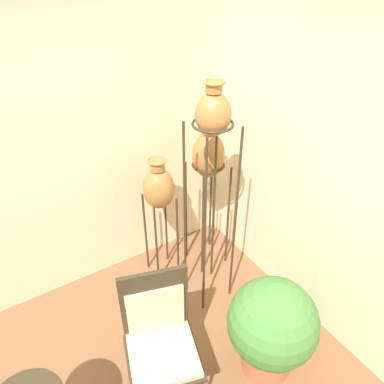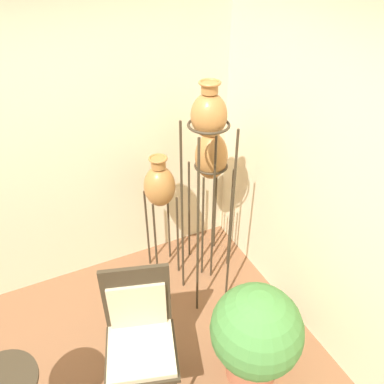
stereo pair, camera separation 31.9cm
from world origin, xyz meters
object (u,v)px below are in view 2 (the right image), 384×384
at_px(chair, 140,331).
at_px(vase_stand_tall, 209,128).
at_px(vase_stand_short, 160,187).
at_px(potted_plant, 256,334).
at_px(vase_stand_medium, 211,159).

bearing_deg(chair, vase_stand_tall, 52.97).
bearing_deg(vase_stand_short, potted_plant, -82.48).
height_order(vase_stand_medium, chair, vase_stand_medium).
relative_size(vase_stand_medium, vase_stand_short, 1.19).
bearing_deg(vase_stand_short, vase_stand_tall, -63.94).
relative_size(chair, potted_plant, 1.25).
bearing_deg(vase_stand_tall, potted_plant, -93.20).
distance_m(vase_stand_tall, vase_stand_medium, 0.65).
height_order(vase_stand_tall, vase_stand_medium, vase_stand_tall).
distance_m(vase_stand_tall, chair, 1.45).
bearing_deg(vase_stand_medium, chair, -137.35).
bearing_deg(vase_stand_medium, vase_stand_tall, -122.26).
xyz_separation_m(vase_stand_tall, chair, (-0.79, -0.57, -1.07)).
bearing_deg(potted_plant, vase_stand_short, 97.52).
height_order(chair, potted_plant, chair).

